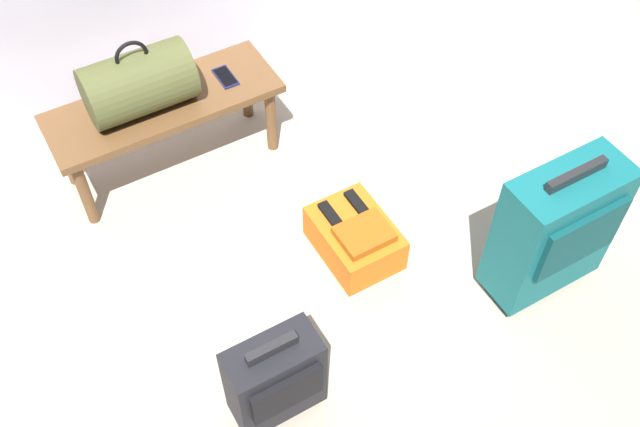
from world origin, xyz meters
name	(u,v)px	position (x,y,z in m)	size (l,w,h in m)	color
ground_plane	(390,286)	(0.00, 0.00, 0.00)	(6.60, 6.60, 0.00)	#B2A893
bench	(165,111)	(-0.49, 1.07, 0.33)	(1.00, 0.36, 0.39)	brown
duffel_bag_olive	(138,83)	(-0.57, 1.07, 0.52)	(0.44, 0.26, 0.34)	#51562D
cell_phone	(225,77)	(-0.19, 1.07, 0.40)	(0.07, 0.14, 0.01)	#191E4C
suitcase_upright_teal	(556,230)	(0.53, -0.27, 0.34)	(0.46, 0.24, 0.66)	#14666B
suitcase_small_charcoal	(275,379)	(-0.64, -0.24, 0.24)	(0.32, 0.19, 0.46)	black
backpack_orange	(355,237)	(-0.03, 0.23, 0.09)	(0.28, 0.38, 0.21)	orange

